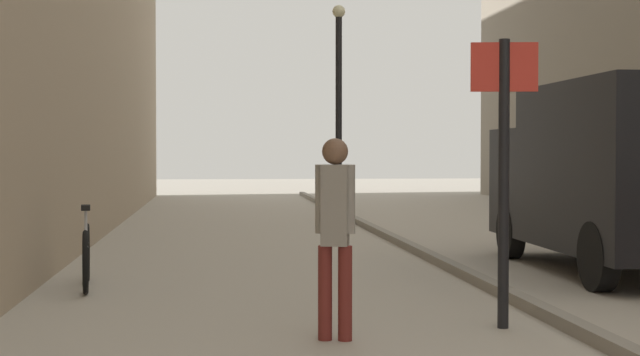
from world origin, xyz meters
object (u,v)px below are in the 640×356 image
(street_sign_post, at_px, (504,157))
(lamp_post, at_px, (339,99))
(pedestrian_main_foreground, at_px, (335,224))
(delivery_van, at_px, (620,173))
(bicycle_leaning, at_px, (86,255))

(street_sign_post, distance_m, lamp_post, 12.42)
(street_sign_post, relative_size, lamp_post, 0.55)
(pedestrian_main_foreground, bearing_deg, delivery_van, -121.15)
(street_sign_post, distance_m, bicycle_leaning, 5.18)
(delivery_van, bearing_deg, pedestrian_main_foreground, -135.57)
(delivery_van, xyz_separation_m, lamp_post, (-2.60, 8.67, 1.41))
(street_sign_post, bearing_deg, delivery_van, -118.21)
(lamp_post, relative_size, bicycle_leaning, 2.70)
(delivery_van, height_order, lamp_post, lamp_post)
(delivery_van, distance_m, street_sign_post, 4.59)
(delivery_van, relative_size, street_sign_post, 1.91)
(pedestrian_main_foreground, xyz_separation_m, delivery_van, (4.29, 4.09, 0.33))
(delivery_van, bearing_deg, lamp_post, 107.46)
(lamp_post, xyz_separation_m, bicycle_leaning, (-4.18, -9.37, -2.34))
(delivery_van, relative_size, lamp_post, 1.04)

